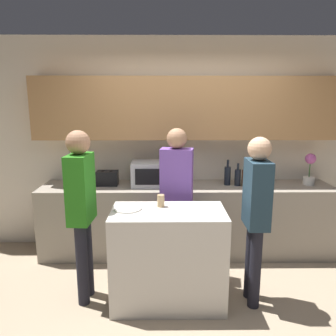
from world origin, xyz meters
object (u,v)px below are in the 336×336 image
Objects in this scene: microwave at (153,173)px; person_right at (177,190)px; potted_plant at (310,169)px; bottle_0 at (227,175)px; bottle_1 at (238,177)px; person_left at (256,208)px; bottle_4 at (260,174)px; cup_0 at (161,201)px; bottle_2 at (245,178)px; toaster at (107,178)px; plate_on_island at (128,209)px; person_center at (81,203)px; bottle_3 at (251,174)px.

person_right is (0.27, -0.54, -0.06)m from microwave.
potted_plant reaches higher than bottle_0.
person_left is at bearing -93.21° from bottle_1.
bottle_4 is 1.62m from cup_0.
toaster is at bearing 177.82° from bottle_2.
plate_on_island is 0.16× the size of person_center.
person_right is at bearing -146.65° from bottle_1.
person_right is at bearing 52.78° from person_left.
bottle_2 is at bearing -3.19° from microwave.
person_right is (-1.08, -0.61, -0.03)m from bottle_4.
bottle_2 is (-0.82, -0.06, -0.09)m from potted_plant.
cup_0 reaches higher than plate_on_island.
bottle_1 is 0.88× the size of bottle_4.
person_left is at bearing -86.88° from bottle_0.
person_center is (-1.56, -1.04, -0.01)m from bottle_0.
bottle_3 is 1.81m from plate_on_island.
bottle_0 reaches higher than bottle_1.
plate_on_island is at bearing -70.70° from toaster.
potted_plant is 2.08m from cup_0.
toaster is 1.92m from bottle_4.
plate_on_island is 0.16× the size of person_left.
toaster is 0.16× the size of person_right.
person_center reaches higher than person_left.
toaster is 0.16× the size of person_left.
microwave is 0.32× the size of person_right.
person_right is (-0.96, -0.59, -0.03)m from bottle_3.
bottle_1 reaches higher than toaster.
plate_on_island is 0.16× the size of person_right.
person_left is at bearing -8.42° from cup_0.
cup_0 is at bearing 78.66° from person_right.
plate_on_island is 0.43m from person_center.
microwave is 1.32× the size of potted_plant.
bottle_0 is at bearing 179.83° from potted_plant.
potted_plant reaches higher than plate_on_island.
bottle_3 is 1.52m from cup_0.
person_right reaches higher than plate_on_island.
microwave is 1.85× the size of bottle_2.
bottle_4 reaches higher than microwave.
potted_plant is 1.41× the size of bottle_2.
person_right is at bearing -63.19° from microwave.
person_center is at bearing -158.14° from potted_plant.
person_right reaches higher than cup_0.
bottle_3 is 1.18m from person_left.
person_left reaches higher than bottle_3.
bottle_4 reaches higher than cup_0.
microwave reaches higher than bottle_1.
person_left reaches higher than bottle_0.
microwave is at bearing -179.72° from bottle_0.
plate_on_island is at bearing 88.08° from person_left.
plate_on_island is at bearing -154.13° from potted_plant.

